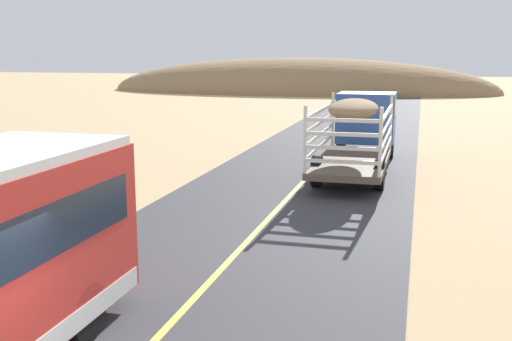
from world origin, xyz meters
TOP-DOWN VIEW (x-y plane):
  - livestock_truck at (1.71, 19.52)m, footprint 2.53×9.70m
  - distant_hill at (-10.49, 66.61)m, footprint 46.76×16.82m

SIDE VIEW (x-z plane):
  - distant_hill at x=-10.49m, z-range -4.06..4.06m
  - livestock_truck at x=1.71m, z-range 0.28..3.30m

